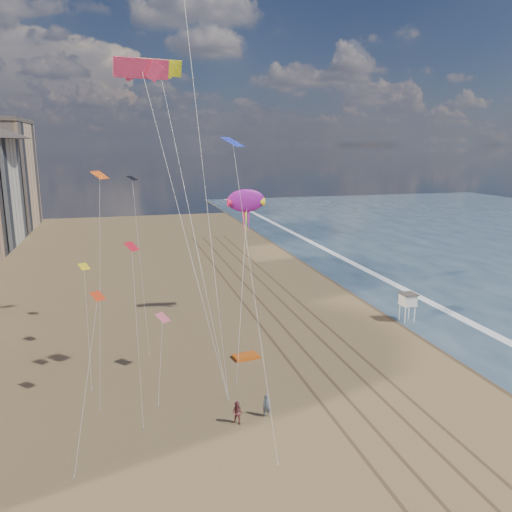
{
  "coord_description": "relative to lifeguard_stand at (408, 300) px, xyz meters",
  "views": [
    {
      "loc": [
        -15.95,
        -22.39,
        20.64
      ],
      "look_at": [
        -3.06,
        26.0,
        9.5
      ],
      "focal_mm": 35.0,
      "sensor_mm": 36.0,
      "label": 1
    }
  ],
  "objects": [
    {
      "name": "kite_flyer_a",
      "position": [
        -22.28,
        -16.43,
        -1.74
      ],
      "size": [
        0.67,
        0.45,
        1.8
      ],
      "primitive_type": "imported",
      "rotation": [
        0.0,
        0.0,
        -0.02
      ],
      "color": "#535F6A",
      "rests_on": "ground"
    },
    {
      "name": "lifeguard_stand",
      "position": [
        0.0,
        0.0,
        0.0
      ],
      "size": [
        1.9,
        1.9,
        3.43
      ],
      "color": "silver",
      "rests_on": "ground"
    },
    {
      "name": "show_kite",
      "position": [
        -18.13,
        6.91,
        11.58
      ],
      "size": [
        4.88,
        9.25,
        22.54
      ],
      "color": "#901693",
      "rests_on": "ground"
    },
    {
      "name": "ground",
      "position": [
        -16.19,
        -27.85,
        -2.64
      ],
      "size": [
        260.0,
        260.0,
        0.0
      ],
      "primitive_type": "plane",
      "color": "brown",
      "rests_on": "ground"
    },
    {
      "name": "grounded_kite",
      "position": [
        -21.23,
        -5.39,
        -2.5
      ],
      "size": [
        2.68,
        1.94,
        0.28
      ],
      "primitive_type": "cube",
      "rotation": [
        0.0,
        0.0,
        0.17
      ],
      "color": "#DE5812",
      "rests_on": "ground"
    },
    {
      "name": "tracks",
      "position": [
        -13.64,
        2.15,
        -2.63
      ],
      "size": [
        7.68,
        120.0,
        0.01
      ],
      "color": "brown",
      "rests_on": "ground"
    },
    {
      "name": "parafoils",
      "position": [
        -28.05,
        -4.76,
        29.33
      ],
      "size": [
        8.33,
        14.52,
        12.25
      ],
      "color": "black",
      "rests_on": "ground"
    },
    {
      "name": "kite_flyer_b",
      "position": [
        -24.71,
        -16.91,
        -1.74
      ],
      "size": [
        1.12,
        1.08,
        1.81
      ],
      "primitive_type": "imported",
      "rotation": [
        0.0,
        0.0,
        -0.64
      ],
      "color": "#954C4F",
      "rests_on": "ground"
    },
    {
      "name": "small_kites",
      "position": [
        -30.53,
        -5.54,
        11.57
      ],
      "size": [
        14.63,
        18.9,
        16.48
      ],
      "color": "red",
      "rests_on": "ground"
    },
    {
      "name": "foam",
      "position": [
        7.01,
        12.15,
        -2.64
      ],
      "size": [
        260.0,
        260.0,
        0.0
      ],
      "primitive_type": "plane",
      "color": "white",
      "rests_on": "ground"
    },
    {
      "name": "wet_sand",
      "position": [
        2.81,
        12.15,
        -2.64
      ],
      "size": [
        260.0,
        260.0,
        0.0
      ],
      "primitive_type": "plane",
      "color": "#42301E",
      "rests_on": "ground"
    }
  ]
}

